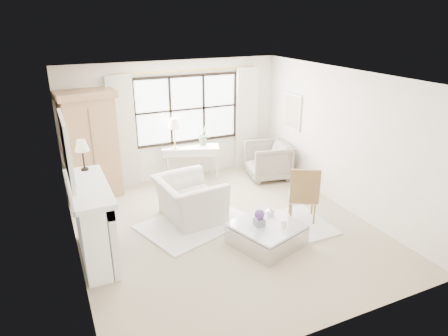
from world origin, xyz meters
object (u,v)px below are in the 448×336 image
Objects in this scene: club_armchair at (189,199)px; armoire at (91,145)px; coffee_table at (267,234)px; console_table at (191,163)px.

armoire is at bearing 33.54° from club_armchair.
armoire is 4.05m from coffee_table.
armoire is 2.42m from club_armchair.
club_armchair is at bearing -57.78° from armoire.
console_table is at bearing 74.69° from coffee_table.
armoire is 1.83× the size of club_armchair.
coffee_table is (0.86, -1.39, -0.22)m from club_armchair.
club_armchair is 0.97× the size of coffee_table.
console_table is at bearing -6.06° from armoire.
console_table is at bearing -26.57° from club_armchair.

